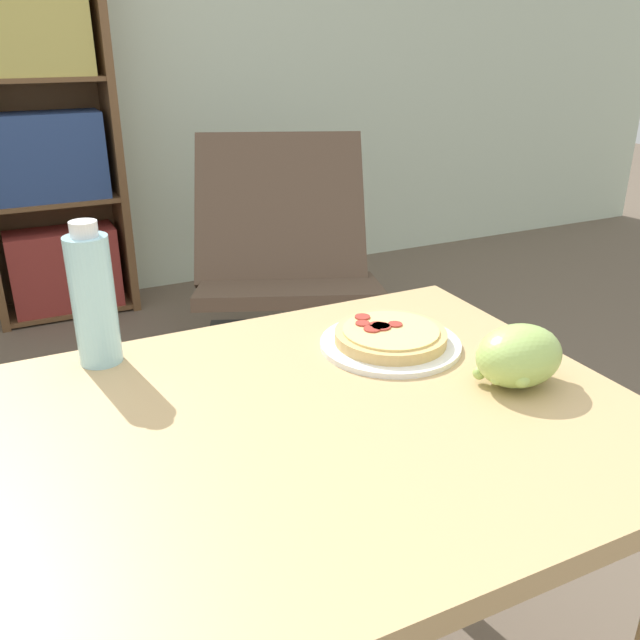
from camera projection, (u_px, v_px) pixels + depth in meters
wall_back at (2, 20)px, 2.91m from camera, size 8.00×0.05×2.60m
dining_table at (209, 504)px, 0.96m from camera, size 1.29×0.77×0.74m
pizza_on_plate at (390, 339)px, 1.20m from camera, size 0.25×0.25×0.04m
grape_bunch at (519, 356)px, 1.06m from camera, size 0.15×0.11×0.10m
drink_bottle at (93, 298)px, 1.11m from camera, size 0.07×0.07×0.24m
lounge_chair_far at (284, 297)px, 2.68m from camera, size 0.88×0.96×0.88m
bookshelf at (46, 151)px, 3.00m from camera, size 0.62×0.30×1.62m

